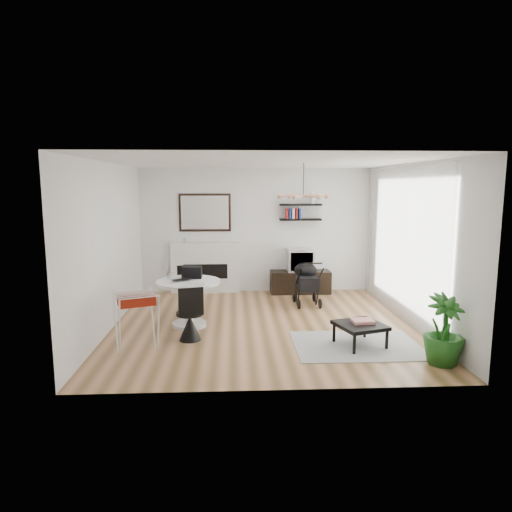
{
  "coord_description": "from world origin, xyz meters",
  "views": [
    {
      "loc": [
        -0.49,
        -7.43,
        2.33
      ],
      "look_at": [
        -0.1,
        0.4,
        1.11
      ],
      "focal_mm": 32.0,
      "sensor_mm": 36.0,
      "label": 1
    }
  ],
  "objects_px": {
    "fireplace": "(206,262)",
    "potted_plant": "(444,330)",
    "tv_console": "(300,282)",
    "drying_rack": "(137,321)",
    "crt_tv": "(300,260)",
    "coffee_table": "(360,326)",
    "dining_table": "(189,296)",
    "stroller": "(307,285)"
  },
  "relations": [
    {
      "from": "stroller",
      "to": "coffee_table",
      "type": "xyz_separation_m",
      "value": [
        0.41,
        -2.39,
        -0.09
      ]
    },
    {
      "from": "stroller",
      "to": "coffee_table",
      "type": "distance_m",
      "value": 2.43
    },
    {
      "from": "fireplace",
      "to": "potted_plant",
      "type": "relative_size",
      "value": 2.32
    },
    {
      "from": "crt_tv",
      "to": "drying_rack",
      "type": "bearing_deg",
      "value": -129.54
    },
    {
      "from": "coffee_table",
      "to": "potted_plant",
      "type": "bearing_deg",
      "value": -38.8
    },
    {
      "from": "stroller",
      "to": "coffee_table",
      "type": "bearing_deg",
      "value": -82.71
    },
    {
      "from": "tv_console",
      "to": "dining_table",
      "type": "bearing_deg",
      "value": -133.99
    },
    {
      "from": "crt_tv",
      "to": "dining_table",
      "type": "height_order",
      "value": "crt_tv"
    },
    {
      "from": "crt_tv",
      "to": "coffee_table",
      "type": "bearing_deg",
      "value": -83.33
    },
    {
      "from": "fireplace",
      "to": "coffee_table",
      "type": "relative_size",
      "value": 2.7
    },
    {
      "from": "tv_console",
      "to": "stroller",
      "type": "height_order",
      "value": "stroller"
    },
    {
      "from": "tv_console",
      "to": "potted_plant",
      "type": "bearing_deg",
      "value": -72.53
    },
    {
      "from": "drying_rack",
      "to": "potted_plant",
      "type": "bearing_deg",
      "value": -30.81
    },
    {
      "from": "tv_console",
      "to": "drying_rack",
      "type": "height_order",
      "value": "drying_rack"
    },
    {
      "from": "fireplace",
      "to": "crt_tv",
      "type": "height_order",
      "value": "fireplace"
    },
    {
      "from": "fireplace",
      "to": "tv_console",
      "type": "relative_size",
      "value": 1.66
    },
    {
      "from": "dining_table",
      "to": "drying_rack",
      "type": "xyz_separation_m",
      "value": [
        -0.62,
        -1.14,
        -0.07
      ]
    },
    {
      "from": "drying_rack",
      "to": "coffee_table",
      "type": "bearing_deg",
      "value": -20.61
    },
    {
      "from": "tv_console",
      "to": "dining_table",
      "type": "relative_size",
      "value": 1.22
    },
    {
      "from": "fireplace",
      "to": "potted_plant",
      "type": "distance_m",
      "value": 5.42
    },
    {
      "from": "fireplace",
      "to": "drying_rack",
      "type": "bearing_deg",
      "value": -102.0
    },
    {
      "from": "stroller",
      "to": "dining_table",
      "type": "bearing_deg",
      "value": -151.37
    },
    {
      "from": "tv_console",
      "to": "drying_rack",
      "type": "distance_m",
      "value": 4.44
    },
    {
      "from": "tv_console",
      "to": "dining_table",
      "type": "height_order",
      "value": "dining_table"
    },
    {
      "from": "crt_tv",
      "to": "coffee_table",
      "type": "xyz_separation_m",
      "value": [
        0.39,
        -3.36,
        -0.43
      ]
    },
    {
      "from": "dining_table",
      "to": "potted_plant",
      "type": "relative_size",
      "value": 1.14
    },
    {
      "from": "drying_rack",
      "to": "tv_console",
      "type": "bearing_deg",
      "value": 28.91
    },
    {
      "from": "coffee_table",
      "to": "dining_table",
      "type": "bearing_deg",
      "value": 157.24
    },
    {
      "from": "coffee_table",
      "to": "crt_tv",
      "type": "bearing_deg",
      "value": 96.67
    },
    {
      "from": "drying_rack",
      "to": "stroller",
      "type": "xyz_separation_m",
      "value": [
        2.8,
        2.44,
        -0.05
      ]
    },
    {
      "from": "tv_console",
      "to": "coffee_table",
      "type": "relative_size",
      "value": 1.62
    },
    {
      "from": "tv_console",
      "to": "potted_plant",
      "type": "xyz_separation_m",
      "value": [
        1.29,
        -4.09,
        0.22
      ]
    },
    {
      "from": "crt_tv",
      "to": "dining_table",
      "type": "distance_m",
      "value": 3.17
    },
    {
      "from": "dining_table",
      "to": "drying_rack",
      "type": "bearing_deg",
      "value": -118.73
    },
    {
      "from": "coffee_table",
      "to": "potted_plant",
      "type": "height_order",
      "value": "potted_plant"
    },
    {
      "from": "tv_console",
      "to": "drying_rack",
      "type": "bearing_deg",
      "value": -129.57
    },
    {
      "from": "crt_tv",
      "to": "stroller",
      "type": "relative_size",
      "value": 0.61
    },
    {
      "from": "fireplace",
      "to": "potted_plant",
      "type": "bearing_deg",
      "value": -51.75
    },
    {
      "from": "stroller",
      "to": "tv_console",
      "type": "bearing_deg",
      "value": 86.6
    },
    {
      "from": "stroller",
      "to": "potted_plant",
      "type": "bearing_deg",
      "value": -69.59
    },
    {
      "from": "drying_rack",
      "to": "stroller",
      "type": "height_order",
      "value": "stroller"
    },
    {
      "from": "drying_rack",
      "to": "potted_plant",
      "type": "distance_m",
      "value": 4.16
    }
  ]
}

